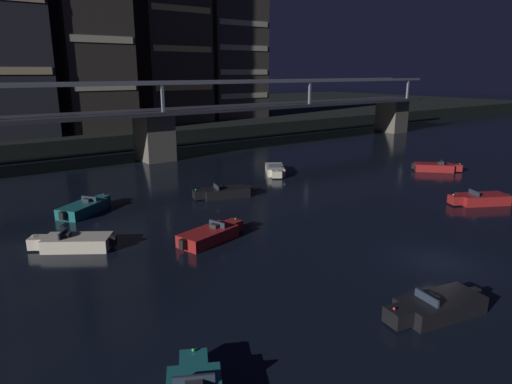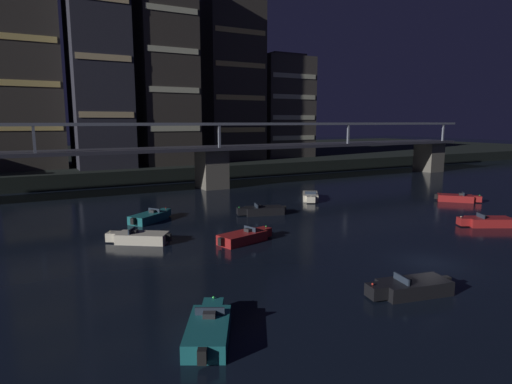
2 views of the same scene
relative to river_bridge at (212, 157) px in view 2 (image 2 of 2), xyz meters
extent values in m
plane|color=black|center=(0.00, -38.48, -4.54)|extent=(400.00, 400.00, 0.00)
cube|color=black|center=(0.00, 48.01, -3.44)|extent=(240.00, 80.00, 2.20)
cube|color=#605B51|center=(0.00, 0.01, -1.76)|extent=(3.60, 4.40, 5.55)
cube|color=#605B51|center=(45.32, 0.01, -1.76)|extent=(3.60, 4.40, 5.55)
cube|color=#33333D|center=(0.00, 0.01, 1.24)|extent=(96.64, 6.40, 0.45)
cube|color=slate|center=(0.00, -2.89, 4.66)|extent=(96.64, 0.36, 0.36)
cube|color=slate|center=(0.00, 2.91, 4.66)|extent=(96.64, 0.36, 0.36)
cube|color=slate|center=(-22.66, -2.89, 3.06)|extent=(0.30, 0.30, 3.20)
cube|color=slate|center=(0.00, -2.89, 3.06)|extent=(0.30, 0.30, 3.20)
cube|color=slate|center=(22.66, -2.89, 3.06)|extent=(0.30, 0.30, 3.20)
cube|color=slate|center=(45.32, -2.89, 3.06)|extent=(0.30, 0.30, 3.20)
cube|color=#38332D|center=(-22.58, 21.20, 13.77)|extent=(9.71, 11.74, 32.22)
cube|color=#F2D172|center=(-22.58, 15.28, 4.10)|extent=(8.93, 0.10, 0.90)
cube|color=#F2D172|center=(-22.58, 15.28, 10.55)|extent=(8.93, 0.10, 0.90)
cube|color=#F2D172|center=(-22.58, 15.28, 16.99)|extent=(8.93, 0.10, 0.90)
cube|color=#282833|center=(-12.24, 17.33, 18.61)|extent=(8.67, 12.18, 41.89)
cube|color=beige|center=(-12.24, 11.19, 6.04)|extent=(7.97, 0.10, 0.90)
cube|color=beige|center=(-12.24, 11.19, 14.42)|extent=(7.97, 0.10, 0.90)
cube|color=#38332D|center=(-1.43, 18.26, 13.22)|extent=(9.23, 12.90, 31.12)
cube|color=beige|center=(-1.43, 11.76, 3.89)|extent=(8.49, 0.10, 0.90)
cube|color=beige|center=(-1.43, 11.76, 10.11)|extent=(8.49, 0.10, 0.90)
cube|color=beige|center=(-1.43, 11.76, 16.33)|extent=(8.49, 0.10, 0.90)
cube|color=beige|center=(-1.43, 11.76, 22.56)|extent=(8.49, 0.10, 0.90)
cube|color=#38332D|center=(12.20, 19.44, 12.30)|extent=(10.88, 9.16, 29.28)
cube|color=#F2D172|center=(12.20, 14.81, 3.52)|extent=(10.01, 0.10, 0.90)
cube|color=#F2D172|center=(12.20, 14.81, 9.37)|extent=(10.01, 0.10, 0.90)
cube|color=#F2D172|center=(12.20, 14.81, 15.23)|extent=(10.01, 0.10, 0.90)
cube|color=#F2D172|center=(12.20, 14.81, 21.08)|extent=(10.01, 0.10, 0.90)
cube|color=#38332D|center=(12.20, 19.44, 27.24)|extent=(7.61, 6.41, 0.60)
cube|color=#423D38|center=(25.04, 21.18, 7.89)|extent=(10.96, 9.10, 20.45)
cube|color=beige|center=(25.04, 16.58, 1.75)|extent=(10.08, 0.10, 0.90)
cube|color=beige|center=(25.04, 16.58, 5.84)|extent=(10.08, 0.10, 0.90)
cube|color=beige|center=(25.04, 16.58, 9.93)|extent=(10.08, 0.10, 0.90)
cube|color=beige|center=(25.04, 16.58, 14.02)|extent=(10.08, 0.10, 0.90)
cube|color=#423D38|center=(25.04, 21.18, 18.41)|extent=(7.67, 6.37, 0.60)
cube|color=beige|center=(7.04, -14.61, -4.14)|extent=(3.67, 4.25, 0.80)
cube|color=beige|center=(5.71, -16.61, -4.09)|extent=(1.32, 1.30, 0.70)
cube|color=#283342|center=(6.57, -15.32, -3.56)|extent=(1.18, 0.83, 0.36)
cube|color=#262628|center=(6.71, -15.11, -3.62)|extent=(0.69, 0.64, 0.24)
cube|color=black|center=(8.24, -12.82, -4.04)|extent=(0.50, 0.50, 0.60)
sphere|color=beige|center=(5.57, -16.82, -3.66)|extent=(0.12, 0.12, 0.12)
cube|color=beige|center=(-16.02, -24.18, -4.14)|extent=(4.25, 3.69, 0.80)
cube|color=beige|center=(-18.01, -22.83, -4.09)|extent=(1.30, 1.32, 0.70)
cube|color=#283342|center=(-16.72, -23.70, -3.56)|extent=(0.84, 1.17, 0.36)
cube|color=#262628|center=(-16.51, -23.84, -3.62)|extent=(0.65, 0.69, 0.24)
cube|color=black|center=(-14.23, -25.39, -4.04)|extent=(0.50, 0.50, 0.60)
sphere|color=beige|center=(-18.21, -22.68, -3.66)|extent=(0.12, 0.12, 0.12)
cube|color=maroon|center=(-9.00, -27.91, -4.14)|extent=(4.24, 2.75, 0.80)
cube|color=maroon|center=(-6.67, -27.28, -4.09)|extent=(1.13, 1.19, 0.70)
cube|color=#283342|center=(-8.18, -27.69, -3.56)|extent=(0.45, 1.33, 0.36)
cube|color=#262628|center=(-8.42, -27.75, -3.62)|extent=(0.53, 0.64, 0.24)
cube|color=black|center=(-11.08, -28.47, -4.04)|extent=(0.44, 0.44, 0.60)
sphere|color=#33D84C|center=(-6.43, -27.22, -3.66)|extent=(0.12, 0.12, 0.12)
cube|color=maroon|center=(13.55, -33.76, -4.14)|extent=(4.30, 3.42, 0.80)
cube|color=maroon|center=(11.42, -32.64, -4.09)|extent=(1.26, 1.30, 0.70)
cube|color=#283342|center=(12.79, -33.36, -3.56)|extent=(0.72, 1.24, 0.36)
cube|color=#262628|center=(13.02, -33.48, -3.62)|extent=(0.62, 0.68, 0.24)
sphere|color=beige|center=(11.20, -32.52, -3.66)|extent=(0.12, 0.12, 0.12)
cube|color=#196066|center=(-17.29, -41.16, -4.14)|extent=(3.43, 4.30, 0.80)
cube|color=#196066|center=(-16.16, -39.04, -4.09)|extent=(1.30, 1.26, 0.70)
cube|color=#283342|center=(-16.89, -40.41, -3.56)|extent=(1.24, 0.72, 0.36)
cube|color=#262628|center=(-17.01, -40.63, -3.62)|extent=(0.68, 0.62, 0.24)
cube|color=black|center=(-18.30, -43.06, -4.04)|extent=(0.49, 0.49, 0.60)
sphere|color=#33D84C|center=(-16.04, -38.82, -3.66)|extent=(0.12, 0.12, 0.12)
cube|color=black|center=(-2.25, -19.48, -4.14)|extent=(4.24, 2.75, 0.80)
cube|color=black|center=(-4.58, -18.85, -4.09)|extent=(1.13, 1.19, 0.70)
cube|color=#283342|center=(-3.08, -19.26, -3.56)|extent=(0.45, 1.33, 0.36)
cube|color=#262628|center=(-2.83, -19.32, -3.62)|extent=(0.53, 0.64, 0.24)
cube|color=black|center=(-0.17, -20.03, -4.04)|extent=(0.44, 0.44, 0.60)
sphere|color=#33D84C|center=(-4.82, -18.79, -3.66)|extent=(0.12, 0.12, 0.12)
cube|color=#196066|center=(-13.68, -17.10, -4.14)|extent=(4.23, 3.73, 0.80)
cube|color=#196066|center=(-11.72, -15.71, -4.09)|extent=(1.31, 1.33, 0.70)
cube|color=#283342|center=(-12.99, -16.61, -3.56)|extent=(0.86, 1.16, 0.36)
cube|color=#262628|center=(-13.19, -16.75, -3.62)|extent=(0.65, 0.69, 0.24)
cube|color=black|center=(-15.44, -18.35, -4.04)|extent=(0.50, 0.50, 0.60)
sphere|color=red|center=(-11.52, -15.56, -3.66)|extent=(0.12, 0.12, 0.12)
cube|color=maroon|center=(21.75, -23.93, -4.14)|extent=(4.00, 4.07, 0.80)
cube|color=maroon|center=(23.41, -25.67, -4.09)|extent=(1.34, 1.33, 0.70)
cube|color=#283342|center=(22.33, -24.55, -3.56)|extent=(1.04, 1.01, 0.36)
cube|color=#262628|center=(22.16, -24.37, -3.62)|extent=(0.68, 0.68, 0.24)
cube|color=black|center=(20.25, -22.38, -4.04)|extent=(0.51, 0.51, 0.60)
sphere|color=#33D84C|center=(23.58, -25.85, -3.66)|extent=(0.12, 0.12, 0.12)
cube|color=black|center=(-5.21, -41.76, -4.14)|extent=(4.19, 2.55, 0.80)
cube|color=black|center=(-7.56, -41.28, -4.09)|extent=(1.08, 1.15, 0.70)
cube|color=#283342|center=(-6.04, -41.59, -3.56)|extent=(0.37, 1.34, 0.36)
cube|color=#262628|center=(-5.79, -41.64, -3.62)|extent=(0.50, 0.63, 0.24)
cube|color=black|center=(-3.09, -42.19, -4.04)|extent=(0.43, 0.43, 0.60)
sphere|color=red|center=(-7.81, -41.23, -3.66)|extent=(0.12, 0.12, 0.12)
camera|label=1|loc=(-22.71, -51.68, 5.99)|focal=32.02mm
camera|label=2|loc=(-23.81, -57.71, 4.97)|focal=30.29mm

